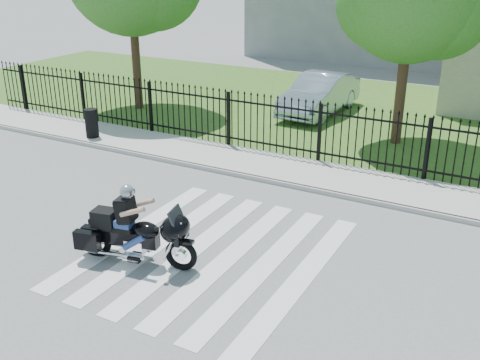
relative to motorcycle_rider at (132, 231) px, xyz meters
The scene contains 9 objects.
ground 1.69m from the motorcycle_rider, 39.96° to the left, with size 120.00×120.00×0.00m, color slate.
crosswalk 1.69m from the motorcycle_rider, 39.96° to the left, with size 5.00×5.50×0.01m, color silver, non-canonical shape.
sidewalk 6.14m from the motorcycle_rider, 78.85° to the left, with size 40.00×2.00×0.12m, color #ADAAA3.
curb 5.17m from the motorcycle_rider, 76.69° to the left, with size 40.00×0.12×0.12m, color #ADAAA3.
grass_strip 13.06m from the motorcycle_rider, 84.81° to the left, with size 40.00×12.00×0.02m, color #2F581E.
iron_fence 7.09m from the motorcycle_rider, 80.41° to the left, with size 26.00×0.04×1.80m.
motorcycle_rider is the anchor object (origin of this frame).
parked_car 12.18m from the motorcycle_rider, 93.78° to the left, with size 1.57×4.49×1.48m, color #A0AFCA.
litter_bin 8.24m from the motorcycle_rider, 137.93° to the left, with size 0.42×0.42×0.93m, color black.
Camera 1 is at (5.36, -8.57, 5.76)m, focal length 42.00 mm.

